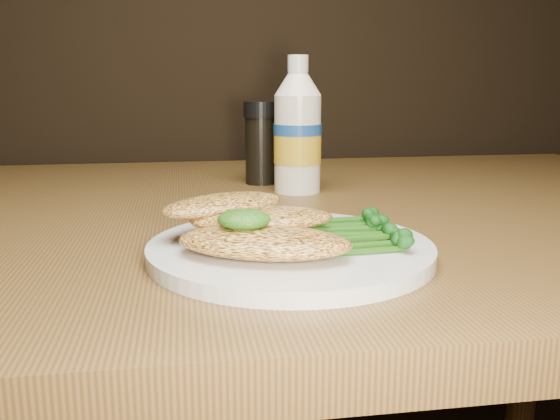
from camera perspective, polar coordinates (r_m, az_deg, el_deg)
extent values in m
cylinder|color=silver|center=(0.52, 0.97, -3.75)|extent=(0.24, 0.24, 0.01)
ellipsoid|color=#F4B34D|center=(0.48, -1.50, -3.00)|extent=(0.16, 0.12, 0.02)
ellipsoid|color=#F4B34D|center=(0.53, -1.70, -0.83)|extent=(0.13, 0.06, 0.02)
ellipsoid|color=#F4B34D|center=(0.55, -5.30, 0.47)|extent=(0.13, 0.11, 0.02)
ellipsoid|color=#0A3608|center=(0.49, -3.37, -0.88)|extent=(0.05, 0.05, 0.02)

